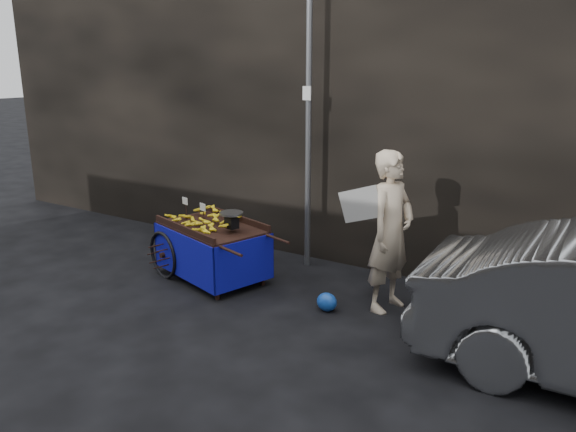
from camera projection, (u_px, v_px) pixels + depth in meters
The scene contains 6 objects.
ground at pixel (235, 290), 7.12m from camera, with size 80.00×80.00×0.00m, color black.
building_wall at pixel (358, 83), 8.37m from camera, with size 13.50×2.00×5.00m.
street_pole at pixel (308, 123), 7.49m from camera, with size 0.12×0.10×4.00m.
banana_cart at pixel (210, 231), 7.37m from camera, with size 2.12×1.39×1.06m.
vendor at pixel (391, 232), 6.37m from camera, with size 0.88×0.76×1.86m.
plastic_bag at pixel (327, 302), 6.50m from camera, with size 0.24×0.20×0.22m, color #1749B2.
Camera 1 is at (4.12, -5.22, 2.79)m, focal length 35.00 mm.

